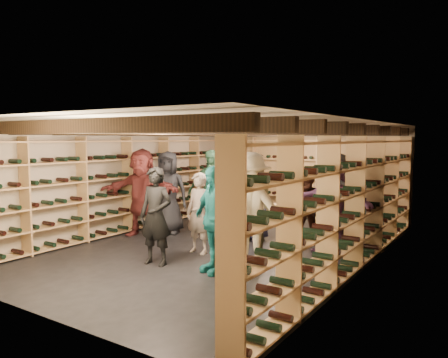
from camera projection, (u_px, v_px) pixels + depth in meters
ground at (222, 246)px, 8.56m from camera, size 8.00×8.00×0.00m
walls at (222, 186)px, 8.45m from camera, size 5.52×8.02×2.40m
ceiling at (222, 123)px, 8.34m from camera, size 5.50×8.00×0.01m
ceiling_joists at (222, 131)px, 8.35m from camera, size 5.40×7.12×0.18m
wine_rack_left at (128, 184)px, 9.87m from camera, size 0.32×7.50×2.15m
wine_rack_right at (355, 203)px, 7.06m from camera, size 0.32×7.50×2.15m
wine_rack_back at (301, 177)px, 11.65m from camera, size 4.70×0.30×2.15m
crate_stack_left at (223, 210)px, 10.32m from camera, size 0.54×0.39×0.85m
crate_stack_right at (268, 214)px, 10.76m from camera, size 0.58×0.47×0.51m
crate_loose at (267, 221)px, 10.68m from camera, size 0.56×0.44×0.17m
person_0 at (168, 192)px, 9.68m from camera, size 1.05×0.89×1.83m
person_1 at (156, 216)px, 7.27m from camera, size 0.65×0.48×1.64m
person_2 at (251, 210)px, 7.41m from camera, size 0.93×0.75×1.78m
person_3 at (249, 213)px, 6.82m from camera, size 1.27×0.79×1.90m
person_4 at (214, 220)px, 6.82m from camera, size 1.07×0.76×1.69m
person_5 at (142, 192)px, 9.44m from camera, size 1.84×1.17×1.90m
person_6 at (254, 202)px, 9.02m from camera, size 0.84×0.61×1.59m
person_7 at (199, 213)px, 7.99m from camera, size 0.56×0.38×1.49m
person_8 at (309, 207)px, 8.55m from camera, size 0.85×0.72×1.52m
person_9 at (232, 194)px, 9.89m from camera, size 1.26×1.02×1.70m
person_10 at (211, 194)px, 9.28m from camera, size 1.17×0.65×1.88m
person_11 at (331, 205)px, 8.00m from camera, size 1.66×0.60×1.77m
person_12 at (336, 199)px, 8.56m from camera, size 1.04×0.84×1.84m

